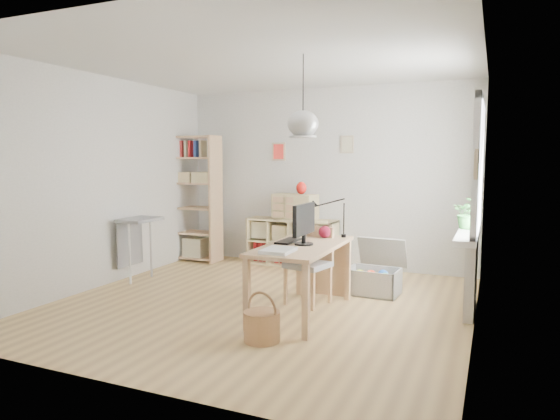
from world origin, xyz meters
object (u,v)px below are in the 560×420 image
at_px(chair, 311,260).
at_px(tall_bookshelf, 195,193).
at_px(storage_chest, 375,276).
at_px(cube_shelf, 292,246).
at_px(desk, 302,253).
at_px(monitor, 304,222).
at_px(drawer_chest, 295,207).

bearing_deg(chair, tall_bookshelf, 161.38).
relative_size(tall_bookshelf, storage_chest, 2.72).
bearing_deg(cube_shelf, tall_bookshelf, -169.81).
relative_size(desk, storage_chest, 2.04).
relative_size(tall_bookshelf, chair, 2.30).
distance_m(desk, cube_shelf, 2.48).
xyz_separation_m(cube_shelf, monitor, (1.05, -2.25, 0.69)).
xyz_separation_m(tall_bookshelf, monitor, (2.61, -1.97, -0.10)).
relative_size(tall_bookshelf, drawer_chest, 2.98).
distance_m(cube_shelf, drawer_chest, 0.62).
relative_size(desk, chair, 1.72).
xyz_separation_m(storage_chest, drawer_chest, (-1.48, 1.07, 0.70)).
bearing_deg(storage_chest, cube_shelf, 148.54).
bearing_deg(storage_chest, monitor, -109.87).
relative_size(desk, cube_shelf, 1.07).
bearing_deg(storage_chest, desk, -111.37).
height_order(cube_shelf, drawer_chest, drawer_chest).
bearing_deg(tall_bookshelf, cube_shelf, 10.19).
height_order(desk, monitor, monitor).
bearing_deg(cube_shelf, monitor, -65.08).
xyz_separation_m(chair, monitor, (0.08, -0.44, 0.49)).
height_order(desk, tall_bookshelf, tall_bookshelf).
distance_m(chair, drawer_chest, 2.03).
distance_m(desk, tall_bookshelf, 3.27).
distance_m(chair, storage_chest, 0.96).
height_order(monitor, drawer_chest, monitor).
height_order(cube_shelf, monitor, monitor).
relative_size(cube_shelf, monitor, 2.84).
relative_size(chair, storage_chest, 1.18).
distance_m(tall_bookshelf, chair, 3.02).
bearing_deg(desk, cube_shelf, 114.61).
height_order(tall_bookshelf, storage_chest, tall_bookshelf).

